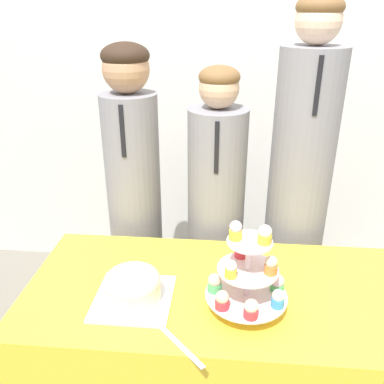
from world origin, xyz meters
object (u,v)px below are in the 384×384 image
student_1 (215,224)px  student_2 (297,202)px  cake_knife (160,326)px  student_0 (135,207)px  round_cake (133,286)px  cupcake_stand (247,275)px

student_1 → student_2: (0.37, 0.00, 0.13)m
cake_knife → student_0: 0.77m
round_cake → student_1: student_1 is taller
student_0 → student_2: size_ratio=0.89×
cupcake_stand → student_0: student_0 is taller
cupcake_stand → student_2: size_ratio=0.19×
cake_knife → student_1: bearing=124.5°
student_1 → student_2: size_ratio=0.84×
cupcake_stand → student_0: (-0.51, 0.62, -0.09)m
student_2 → student_0: bearing=-180.0°
cake_knife → student_0: bearing=154.0°
student_2 → cake_knife: bearing=-125.3°
student_0 → student_2: (0.76, 0.00, 0.06)m
cupcake_stand → student_0: bearing=129.4°
student_2 → cupcake_stand: bearing=-112.0°
round_cake → student_2: student_2 is taller
round_cake → student_0: (-0.13, 0.61, -0.02)m
cupcake_stand → student_1: bearing=101.0°
student_2 → round_cake: bearing=-135.7°
round_cake → student_0: size_ratio=0.18×
cake_knife → cupcake_stand: 0.32m
cake_knife → student_2: 0.90m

